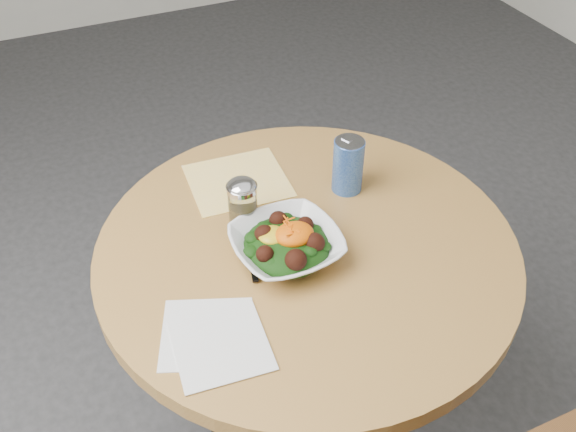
% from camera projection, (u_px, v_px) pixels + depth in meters
% --- Properties ---
extents(ground, '(6.00, 6.00, 0.00)m').
position_uv_depth(ground, '(302.00, 431.00, 1.86)').
color(ground, '#2C2C2E').
rests_on(ground, ground).
extents(table, '(0.90, 0.90, 0.75)m').
position_uv_depth(table, '(305.00, 304.00, 1.49)').
color(table, black).
rests_on(table, ground).
extents(cloth_napkin, '(0.24, 0.22, 0.00)m').
position_uv_depth(cloth_napkin, '(238.00, 181.00, 1.52)').
color(cloth_napkin, '#FFB80D').
rests_on(cloth_napkin, table).
extents(paper_napkins, '(0.22, 0.24, 0.00)m').
position_uv_depth(paper_napkins, '(214.00, 339.00, 1.17)').
color(paper_napkins, silver).
rests_on(paper_napkins, table).
extents(salad_bowl, '(0.23, 0.23, 0.08)m').
position_uv_depth(salad_bowl, '(286.00, 244.00, 1.32)').
color(salad_bowl, silver).
rests_on(salad_bowl, table).
extents(fork, '(0.07, 0.18, 0.00)m').
position_uv_depth(fork, '(251.00, 249.00, 1.34)').
color(fork, black).
rests_on(fork, table).
extents(spice_shaker, '(0.07, 0.07, 0.12)m').
position_uv_depth(spice_shaker, '(243.00, 204.00, 1.37)').
color(spice_shaker, silver).
rests_on(spice_shaker, table).
extents(beverage_can, '(0.07, 0.07, 0.14)m').
position_uv_depth(beverage_can, '(348.00, 165.00, 1.46)').
color(beverage_can, '#0D3397').
rests_on(beverage_can, table).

